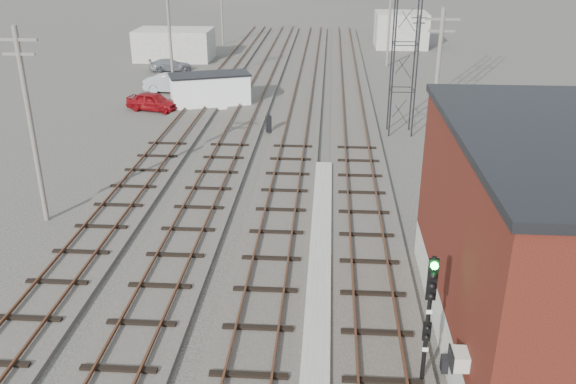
# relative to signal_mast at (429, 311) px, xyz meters

# --- Properties ---
(ground) EXTENTS (320.00, 320.00, 0.00)m
(ground) POSITION_rel_signal_mast_xyz_m (-3.70, 50.36, -2.59)
(ground) COLOR #282621
(ground) RESTS_ON ground
(track_right) EXTENTS (3.20, 90.00, 0.39)m
(track_right) POSITION_rel_signal_mast_xyz_m (-1.20, 29.36, -2.49)
(track_right) COLOR #332D28
(track_right) RESTS_ON ground
(track_mid_right) EXTENTS (3.20, 90.00, 0.39)m
(track_mid_right) POSITION_rel_signal_mast_xyz_m (-5.20, 29.36, -2.49)
(track_mid_right) COLOR #332D28
(track_mid_right) RESTS_ON ground
(track_mid_left) EXTENTS (3.20, 90.00, 0.39)m
(track_mid_left) POSITION_rel_signal_mast_xyz_m (-9.20, 29.36, -2.49)
(track_mid_left) COLOR #332D28
(track_mid_left) RESTS_ON ground
(track_left) EXTENTS (3.20, 90.00, 0.39)m
(track_left) POSITION_rel_signal_mast_xyz_m (-13.20, 29.36, -2.49)
(track_left) COLOR #332D28
(track_left) RESTS_ON ground
(platform_curb) EXTENTS (0.90, 28.00, 0.26)m
(platform_curb) POSITION_rel_signal_mast_xyz_m (-3.20, 4.36, -2.46)
(platform_curb) COLOR gray
(platform_curb) RESTS_ON ground
(brick_building) EXTENTS (6.54, 12.20, 7.22)m
(brick_building) POSITION_rel_signal_mast_xyz_m (3.80, 2.36, 1.04)
(brick_building) COLOR gray
(brick_building) RESTS_ON ground
(lattice_tower) EXTENTS (1.60, 1.60, 15.00)m
(lattice_tower) POSITION_rel_signal_mast_xyz_m (1.80, 25.36, 4.91)
(lattice_tower) COLOR black
(lattice_tower) RESTS_ON ground
(utility_pole_left_a) EXTENTS (1.80, 0.24, 9.00)m
(utility_pole_left_a) POSITION_rel_signal_mast_xyz_m (-16.20, 10.36, 2.20)
(utility_pole_left_a) COLOR #595147
(utility_pole_left_a) RESTS_ON ground
(utility_pole_left_b) EXTENTS (1.80, 0.24, 9.00)m
(utility_pole_left_b) POSITION_rel_signal_mast_xyz_m (-16.20, 35.36, 2.20)
(utility_pole_left_b) COLOR #595147
(utility_pole_left_b) RESTS_ON ground
(utility_pole_left_c) EXTENTS (1.80, 0.24, 9.00)m
(utility_pole_left_c) POSITION_rel_signal_mast_xyz_m (-16.20, 60.36, 2.20)
(utility_pole_left_c) COLOR #595147
(utility_pole_left_c) RESTS_ON ground
(utility_pole_right_a) EXTENTS (1.80, 0.24, 9.00)m
(utility_pole_right_a) POSITION_rel_signal_mast_xyz_m (2.80, 18.36, 2.20)
(utility_pole_right_a) COLOR #595147
(utility_pole_right_a) RESTS_ON ground
(utility_pole_right_b) EXTENTS (1.80, 0.24, 9.00)m
(utility_pole_right_b) POSITION_rel_signal_mast_xyz_m (2.80, 48.36, 2.20)
(utility_pole_right_b) COLOR #595147
(utility_pole_right_b) RESTS_ON ground
(shed_left) EXTENTS (8.00, 5.00, 3.20)m
(shed_left) POSITION_rel_signal_mast_xyz_m (-19.70, 50.36, -0.99)
(shed_left) COLOR gray
(shed_left) RESTS_ON ground
(shed_right) EXTENTS (6.00, 6.00, 4.00)m
(shed_right) POSITION_rel_signal_mast_xyz_m (5.30, 60.36, -0.59)
(shed_right) COLOR gray
(shed_right) RESTS_ON ground
(signal_mast) EXTENTS (0.40, 0.42, 4.34)m
(signal_mast) POSITION_rel_signal_mast_xyz_m (0.00, 0.00, 0.00)
(signal_mast) COLOR gray
(signal_mast) RESTS_ON ground
(switch_stand) EXTENTS (0.43, 0.43, 1.48)m
(switch_stand) POSITION_rel_signal_mast_xyz_m (-7.04, 24.65, -1.90)
(switch_stand) COLOR black
(switch_stand) RESTS_ON ground
(site_trailer) EXTENTS (6.66, 4.59, 2.57)m
(site_trailer) POSITION_rel_signal_mast_xyz_m (-12.27, 31.39, -1.29)
(site_trailer) COLOR white
(site_trailer) RESTS_ON ground
(car_red) EXTENTS (4.44, 2.70, 1.41)m
(car_red) POSITION_rel_signal_mast_xyz_m (-16.42, 29.86, -1.89)
(car_red) COLOR maroon
(car_red) RESTS_ON ground
(car_silver) EXTENTS (4.79, 1.89, 1.55)m
(car_silver) POSITION_rel_signal_mast_xyz_m (-16.39, 35.69, -1.82)
(car_silver) COLOR #9A9DA1
(car_silver) RESTS_ON ground
(car_grey) EXTENTS (4.39, 2.89, 1.18)m
(car_grey) POSITION_rel_signal_mast_xyz_m (-18.80, 44.47, -2.00)
(car_grey) COLOR slate
(car_grey) RESTS_ON ground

